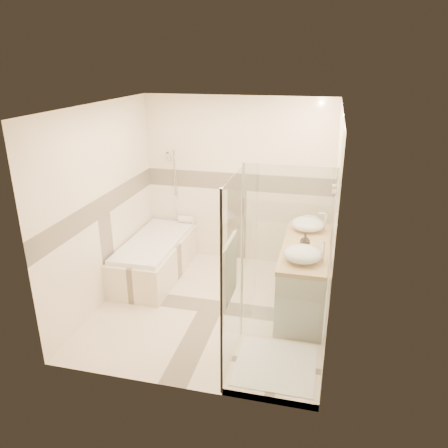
% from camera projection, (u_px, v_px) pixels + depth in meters
% --- Properties ---
extents(room, '(2.82, 3.02, 2.52)m').
position_uv_depth(room, '(216.00, 214.00, 5.15)').
color(room, beige).
rests_on(room, ground).
extents(bathtub, '(0.75, 1.70, 0.56)m').
position_uv_depth(bathtub, '(155.00, 256.00, 6.31)').
color(bathtub, beige).
rests_on(bathtub, ground).
extents(vanity, '(0.58, 1.62, 0.85)m').
position_uv_depth(vanity, '(304.00, 276.00, 5.48)').
color(vanity, white).
rests_on(vanity, ground).
extents(shower_enclosure, '(0.96, 0.93, 2.04)m').
position_uv_depth(shower_enclosure, '(267.00, 323.00, 4.36)').
color(shower_enclosure, beige).
rests_on(shower_enclosure, ground).
extents(vessel_sink_near, '(0.44, 0.44, 0.17)m').
position_uv_depth(vessel_sink_near, '(308.00, 224.00, 5.75)').
color(vessel_sink_near, white).
rests_on(vessel_sink_near, vanity).
extents(vessel_sink_far, '(0.43, 0.43, 0.17)m').
position_uv_depth(vessel_sink_far, '(303.00, 254.00, 4.88)').
color(vessel_sink_far, white).
rests_on(vessel_sink_far, vanity).
extents(faucet_near, '(0.11, 0.03, 0.27)m').
position_uv_depth(faucet_near, '(325.00, 220.00, 5.68)').
color(faucet_near, silver).
rests_on(faucet_near, vanity).
extents(faucet_far, '(0.11, 0.03, 0.26)m').
position_uv_depth(faucet_far, '(323.00, 250.00, 4.81)').
color(faucet_far, silver).
rests_on(faucet_far, vanity).
extents(amenity_bottle_a, '(0.11, 0.11, 0.18)m').
position_uv_depth(amenity_bottle_a, '(304.00, 243.00, 5.14)').
color(amenity_bottle_a, black).
rests_on(amenity_bottle_a, vanity).
extents(amenity_bottle_b, '(0.15, 0.15, 0.16)m').
position_uv_depth(amenity_bottle_b, '(305.00, 240.00, 5.25)').
color(amenity_bottle_b, black).
rests_on(amenity_bottle_b, vanity).
extents(folded_towels, '(0.22, 0.30, 0.09)m').
position_uv_depth(folded_towels, '(309.00, 221.00, 5.97)').
color(folded_towels, white).
rests_on(folded_towels, vanity).
extents(rolled_towel, '(0.24, 0.11, 0.11)m').
position_uv_depth(rolled_towel, '(186.00, 219.00, 6.84)').
color(rolled_towel, white).
rests_on(rolled_towel, bathtub).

